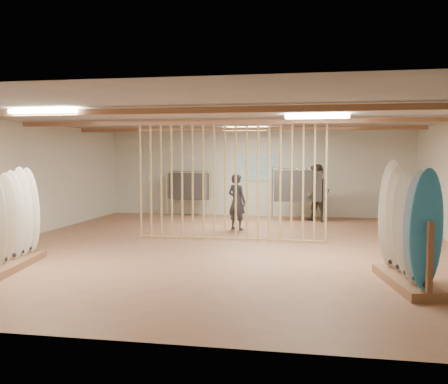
% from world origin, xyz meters
% --- Properties ---
extents(floor, '(12.00, 12.00, 0.00)m').
position_xyz_m(floor, '(0.00, 0.00, 0.00)').
color(floor, '#9D694C').
rests_on(floor, ground).
extents(ceiling, '(12.00, 12.00, 0.00)m').
position_xyz_m(ceiling, '(0.00, 0.00, 2.80)').
color(ceiling, gray).
rests_on(ceiling, ground).
extents(wall_back, '(12.00, 0.00, 12.00)m').
position_xyz_m(wall_back, '(0.00, 6.00, 1.40)').
color(wall_back, beige).
rests_on(wall_back, ground).
extents(wall_front, '(12.00, 0.00, 12.00)m').
position_xyz_m(wall_front, '(0.00, -6.00, 1.40)').
color(wall_front, beige).
rests_on(wall_front, ground).
extents(wall_left, '(0.00, 12.00, 12.00)m').
position_xyz_m(wall_left, '(-5.00, 0.00, 1.40)').
color(wall_left, beige).
rests_on(wall_left, ground).
extents(ceiling_slats, '(9.50, 6.12, 0.10)m').
position_xyz_m(ceiling_slats, '(0.00, 0.00, 2.72)').
color(ceiling_slats, brown).
rests_on(ceiling_slats, ground).
extents(light_panels, '(1.20, 0.35, 0.06)m').
position_xyz_m(light_panels, '(0.00, 0.00, 2.74)').
color(light_panels, white).
rests_on(light_panels, ground).
extents(bamboo_partition, '(4.45, 0.05, 2.78)m').
position_xyz_m(bamboo_partition, '(0.00, 0.80, 1.40)').
color(bamboo_partition, tan).
rests_on(bamboo_partition, ground).
extents(poster, '(1.40, 0.03, 0.90)m').
position_xyz_m(poster, '(0.00, 5.98, 1.60)').
color(poster, teal).
rests_on(poster, ground).
extents(rack_left, '(0.84, 2.26, 1.78)m').
position_xyz_m(rack_left, '(-3.28, -2.95, 0.61)').
color(rack_left, brown).
rests_on(rack_left, floor).
extents(rack_right, '(0.85, 2.00, 1.85)m').
position_xyz_m(rack_right, '(3.39, -2.93, 0.63)').
color(rack_right, brown).
rests_on(rack_right, floor).
extents(clothing_rack_a, '(1.40, 0.64, 1.53)m').
position_xyz_m(clothing_rack_a, '(-2.20, 5.40, 0.99)').
color(clothing_rack_a, silver).
rests_on(clothing_rack_a, floor).
extents(clothing_rack_b, '(1.54, 0.47, 1.65)m').
position_xyz_m(clothing_rack_b, '(1.38, 4.78, 1.08)').
color(clothing_rack_b, silver).
rests_on(clothing_rack_b, floor).
extents(shopper_a, '(0.75, 0.68, 1.72)m').
position_xyz_m(shopper_a, '(-0.14, 2.59, 0.86)').
color(shopper_a, '#2B2A33').
rests_on(shopper_a, floor).
extents(shopper_b, '(1.20, 1.14, 1.97)m').
position_xyz_m(shopper_b, '(1.97, 4.72, 0.98)').
color(shopper_b, '#38302B').
rests_on(shopper_b, floor).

